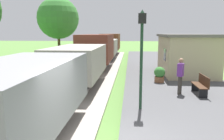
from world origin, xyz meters
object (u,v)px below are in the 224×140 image
at_px(potted_planter, 159,74).
at_px(tree_field_left, 58,18).
at_px(station_hut, 185,54).
at_px(freight_train, 98,51).
at_px(person_waiting, 180,75).
at_px(lamp_post_near, 142,42).
at_px(bench_down_platform, 167,60).
at_px(bench_near_hut, 201,85).

bearing_deg(potted_planter, tree_field_left, 133.04).
bearing_deg(station_hut, tree_field_left, 149.89).
height_order(freight_train, tree_field_left, tree_field_left).
distance_m(station_hut, person_waiting, 5.95).
distance_m(lamp_post_near, tree_field_left, 16.66).
bearing_deg(bench_down_platform, tree_field_left, 167.71).
xyz_separation_m(person_waiting, tree_field_left, (-9.82, 12.32, 3.41)).
distance_m(bench_down_platform, tree_field_left, 11.70).
bearing_deg(tree_field_left, bench_down_platform, -12.29).
distance_m(bench_near_hut, lamp_post_near, 4.22).
bearing_deg(person_waiting, freight_train, -33.06).
distance_m(bench_near_hut, tree_field_left, 16.84).
xyz_separation_m(person_waiting, lamp_post_near, (-1.95, -2.26, 1.62)).
bearing_deg(bench_down_platform, freight_train, -169.73).
xyz_separation_m(potted_planter, tree_field_left, (-9.18, 9.83, 3.87)).
bearing_deg(potted_planter, lamp_post_near, -105.37).
distance_m(bench_down_platform, potted_planter, 7.65).
bearing_deg(lamp_post_near, bench_down_platform, 76.58).
relative_size(lamp_post_near, tree_field_left, 0.55).
height_order(bench_near_hut, potted_planter, potted_planter).
distance_m(potted_planter, lamp_post_near, 5.34).
distance_m(person_waiting, tree_field_left, 16.12).
relative_size(bench_near_hut, person_waiting, 0.88).
bearing_deg(bench_near_hut, freight_train, 125.05).
bearing_deg(person_waiting, potted_planter, -49.29).
distance_m(freight_train, potted_planter, 7.88).
xyz_separation_m(station_hut, bench_near_hut, (-0.58, -5.74, -0.93)).
distance_m(station_hut, tree_field_left, 13.47).
bearing_deg(tree_field_left, lamp_post_near, -61.63).
xyz_separation_m(station_hut, tree_field_left, (-11.37, 6.59, 2.94)).
height_order(bench_near_hut, lamp_post_near, lamp_post_near).
bearing_deg(person_waiting, tree_field_left, -25.18).
distance_m(freight_train, lamp_post_near, 11.65).
bearing_deg(freight_train, lamp_post_near, -73.45).
bearing_deg(bench_near_hut, lamp_post_near, -142.49).
height_order(lamp_post_near, tree_field_left, tree_field_left).
relative_size(station_hut, lamp_post_near, 1.57).
xyz_separation_m(bench_down_platform, potted_planter, (-1.61, -7.48, 0.00)).
bearing_deg(tree_field_left, person_waiting, -51.44).
relative_size(station_hut, bench_near_hut, 3.87).
distance_m(person_waiting, potted_planter, 2.61).
distance_m(bench_down_platform, person_waiting, 10.03).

